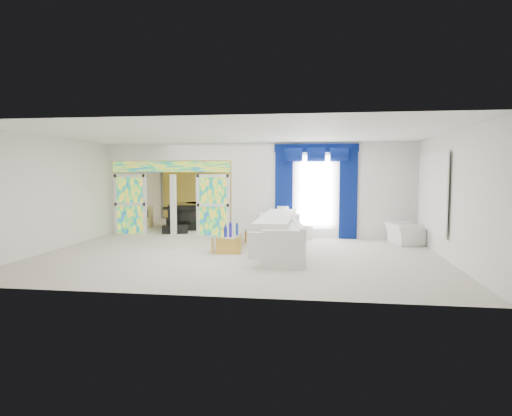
# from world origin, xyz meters

# --- Properties ---
(floor) EXTENTS (12.00, 12.00, 0.00)m
(floor) POSITION_xyz_m (0.00, 0.00, 0.00)
(floor) COLOR #B7AF9E
(floor) RESTS_ON ground
(dividing_wall) EXTENTS (5.70, 0.18, 3.00)m
(dividing_wall) POSITION_xyz_m (2.15, 1.00, 1.50)
(dividing_wall) COLOR white
(dividing_wall) RESTS_ON ground
(dividing_header) EXTENTS (4.30, 0.18, 0.55)m
(dividing_header) POSITION_xyz_m (-2.85, 1.00, 2.73)
(dividing_header) COLOR white
(dividing_header) RESTS_ON dividing_wall
(stained_panel_left) EXTENTS (0.95, 0.04, 2.00)m
(stained_panel_left) POSITION_xyz_m (-4.28, 1.00, 1.00)
(stained_panel_left) COLOR #994C3F
(stained_panel_left) RESTS_ON ground
(stained_panel_right) EXTENTS (0.95, 0.04, 2.00)m
(stained_panel_right) POSITION_xyz_m (-1.42, 1.00, 1.00)
(stained_panel_right) COLOR #994C3F
(stained_panel_right) RESTS_ON ground
(stained_transom) EXTENTS (4.00, 0.05, 0.35)m
(stained_transom) POSITION_xyz_m (-2.85, 1.00, 2.25)
(stained_transom) COLOR #994C3F
(stained_transom) RESTS_ON dividing_header
(window_pane) EXTENTS (1.00, 0.02, 2.30)m
(window_pane) POSITION_xyz_m (1.90, 0.90, 1.45)
(window_pane) COLOR white
(window_pane) RESTS_ON dividing_wall
(blue_drape_left) EXTENTS (0.55, 0.10, 2.80)m
(blue_drape_left) POSITION_xyz_m (0.90, 0.87, 1.40)
(blue_drape_left) COLOR #030640
(blue_drape_left) RESTS_ON ground
(blue_drape_right) EXTENTS (0.55, 0.10, 2.80)m
(blue_drape_right) POSITION_xyz_m (2.90, 0.87, 1.40)
(blue_drape_right) COLOR #030640
(blue_drape_right) RESTS_ON ground
(blue_pelmet) EXTENTS (2.60, 0.12, 0.25)m
(blue_pelmet) POSITION_xyz_m (1.90, 0.87, 2.82)
(blue_pelmet) COLOR #030640
(blue_pelmet) RESTS_ON dividing_wall
(wall_mirror) EXTENTS (0.04, 2.70, 1.90)m
(wall_mirror) POSITION_xyz_m (4.94, -1.00, 1.55)
(wall_mirror) COLOR white
(wall_mirror) RESTS_ON ground
(gold_curtains) EXTENTS (9.70, 0.12, 2.90)m
(gold_curtains) POSITION_xyz_m (0.00, 5.90, 1.50)
(gold_curtains) COLOR #B4942B
(gold_curtains) RESTS_ON ground
(white_sofa) EXTENTS (1.56, 4.44, 0.83)m
(white_sofa) POSITION_xyz_m (0.95, -1.61, 0.41)
(white_sofa) COLOR white
(white_sofa) RESTS_ON ground
(coffee_table) EXTENTS (0.90, 1.95, 0.42)m
(coffee_table) POSITION_xyz_m (-0.40, -1.31, 0.21)
(coffee_table) COLOR #B59038
(coffee_table) RESTS_ON ground
(console_table) EXTENTS (1.30, 0.51, 0.42)m
(console_table) POSITION_xyz_m (1.18, 0.70, 0.21)
(console_table) COLOR white
(console_table) RESTS_ON ground
(table_lamp) EXTENTS (0.36, 0.36, 0.58)m
(table_lamp) POSITION_xyz_m (0.88, 0.70, 0.71)
(table_lamp) COLOR white
(table_lamp) RESTS_ON console_table
(armchair) EXTENTS (1.07, 1.15, 0.62)m
(armchair) POSITION_xyz_m (4.45, -0.02, 0.31)
(armchair) COLOR white
(armchair) RESTS_ON ground
(grand_piano) EXTENTS (1.74, 2.06, 0.91)m
(grand_piano) POSITION_xyz_m (-2.81, 2.86, 0.45)
(grand_piano) COLOR black
(grand_piano) RESTS_ON ground
(piano_bench) EXTENTS (0.91, 0.52, 0.29)m
(piano_bench) POSITION_xyz_m (-2.81, 1.26, 0.14)
(piano_bench) COLOR black
(piano_bench) RESTS_ON ground
(tv_console) EXTENTS (0.59, 0.55, 0.79)m
(tv_console) POSITION_xyz_m (-4.49, 2.74, 0.39)
(tv_console) COLOR tan
(tv_console) RESTS_ON ground
(chandelier) EXTENTS (0.60, 0.60, 0.60)m
(chandelier) POSITION_xyz_m (-2.30, 3.40, 2.65)
(chandelier) COLOR gold
(chandelier) RESTS_ON ceiling
(decanters) EXTENTS (0.23, 1.33, 0.26)m
(decanters) POSITION_xyz_m (-0.40, -1.45, 0.52)
(decanters) COLOR #151F95
(decanters) RESTS_ON coffee_table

